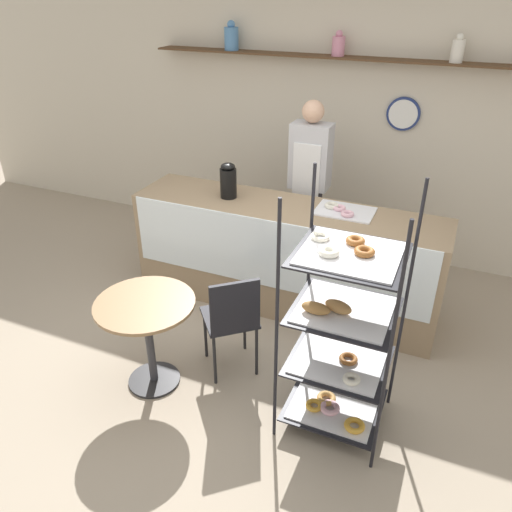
{
  "coord_description": "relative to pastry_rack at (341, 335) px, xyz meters",
  "views": [
    {
      "loc": [
        1.32,
        -2.7,
        2.69
      ],
      "look_at": [
        0.0,
        0.36,
        0.83
      ],
      "focal_mm": 35.0,
      "sensor_mm": 36.0,
      "label": 1
    }
  ],
  "objects": [
    {
      "name": "back_wall",
      "position": [
        -0.82,
        2.58,
        0.63
      ],
      "size": [
        10.0,
        0.3,
        2.7
      ],
      "color": "beige",
      "rests_on": "ground_plane"
    },
    {
      "name": "person_worker",
      "position": [
        -0.79,
        1.76,
        0.25
      ],
      "size": [
        0.36,
        0.23,
        1.77
      ],
      "color": "#282833",
      "rests_on": "ground_plane"
    },
    {
      "name": "cafe_chair",
      "position": [
        -0.83,
        0.15,
        -0.2
      ],
      "size": [
        0.54,
        0.54,
        0.87
      ],
      "rotation": [
        0.0,
        0.0,
        3.85
      ],
      "color": "black",
      "rests_on": "ground_plane"
    },
    {
      "name": "display_counter",
      "position": [
        -0.82,
        1.21,
        -0.24
      ],
      "size": [
        2.75,
        0.64,
        0.98
      ],
      "color": "#937A5B",
      "rests_on": "ground_plane"
    },
    {
      "name": "pastry_rack",
      "position": [
        0.0,
        0.0,
        0.0
      ],
      "size": [
        0.68,
        0.62,
        1.71
      ],
      "color": "black",
      "rests_on": "ground_plane"
    },
    {
      "name": "cafe_table",
      "position": [
        -1.35,
        -0.18,
        -0.19
      ],
      "size": [
        0.71,
        0.71,
        0.72
      ],
      "color": "#262628",
      "rests_on": "ground_plane"
    },
    {
      "name": "coffee_carafe",
      "position": [
        -1.37,
        1.21,
        0.4
      ],
      "size": [
        0.15,
        0.15,
        0.31
      ],
      "color": "black",
      "rests_on": "display_counter"
    },
    {
      "name": "ground_plane",
      "position": [
        -0.82,
        0.2,
        -0.73
      ],
      "size": [
        14.0,
        14.0,
        0.0
      ],
      "primitive_type": "plane",
      "color": "gray"
    },
    {
      "name": "donut_tray_counter",
      "position": [
        -0.35,
        1.3,
        0.26
      ],
      "size": [
        0.48,
        0.34,
        0.05
      ],
      "color": "silver",
      "rests_on": "display_counter"
    }
  ]
}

